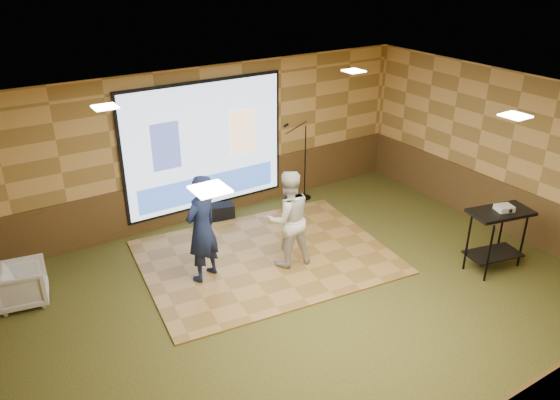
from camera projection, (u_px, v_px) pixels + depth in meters
ground at (307, 300)px, 8.45m from camera, size 9.00×9.00×0.00m
room_shell at (310, 175)px, 7.56m from camera, size 9.04×7.04×3.02m
wainscot_back at (207, 194)px, 10.91m from camera, size 9.00×0.04×0.95m
wainscot_right at (499, 205)px, 10.43m from camera, size 0.04×7.00×0.95m
projector_screen at (205, 147)px, 10.45m from camera, size 3.32×0.06×2.52m
downlight_nw at (105, 107)px, 7.50m from camera, size 0.32×0.32×0.02m
downlight_ne at (354, 71)px, 9.63m from camera, size 0.32×0.32×0.02m
downlight_sw at (210, 189)px, 4.98m from camera, size 0.32×0.32×0.02m
downlight_se at (515, 116)px, 7.11m from camera, size 0.32×0.32×0.02m
dance_floor at (266, 257)px, 9.59m from camera, size 4.53×3.65×0.03m
player_left at (202, 228)px, 8.61m from camera, size 0.78×0.67×1.80m
player_right at (288, 219)px, 9.04m from camera, size 0.92×0.77×1.69m
av_table at (498, 227)px, 8.98m from camera, size 1.02×0.54×1.08m
projector at (504, 208)px, 8.84m from camera, size 0.32×0.29×0.09m
mic_stand at (303, 177)px, 11.63m from camera, size 0.69×0.28×1.76m
banquet_chair at (23, 285)px, 8.27m from camera, size 0.81×0.79×0.64m
duffel_bag at (222, 211)px, 10.94m from camera, size 0.53×0.42×0.29m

